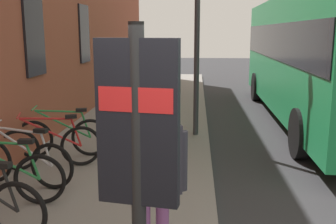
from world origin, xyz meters
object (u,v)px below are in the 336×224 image
at_px(bicycle_leaning_wall, 51,146).
at_px(bicycle_nearest_sign, 63,137).
at_px(city_bus, 319,52).
at_px(bicycle_beside_lamp, 2,177).
at_px(transit_info_sign, 138,146).
at_px(bicycle_far_end, 22,161).
at_px(pedestrian_crossing_street, 173,94).
at_px(pedestrian_by_facade, 153,171).

relative_size(bicycle_leaning_wall, bicycle_nearest_sign, 0.98).
bearing_deg(bicycle_leaning_wall, city_bus, -51.72).
bearing_deg(bicycle_leaning_wall, bicycle_beside_lamp, 175.32).
bearing_deg(transit_info_sign, bicycle_far_end, 36.14).
relative_size(bicycle_far_end, pedestrian_crossing_street, 1.03).
relative_size(bicycle_beside_lamp, transit_info_sign, 0.74).
bearing_deg(pedestrian_crossing_street, bicycle_nearest_sign, 120.65).
xyz_separation_m(bicycle_leaning_wall, pedestrian_by_facade, (-2.96, -2.11, 0.68)).
bearing_deg(bicycle_leaning_wall, pedestrian_crossing_street, -47.85).
bearing_deg(pedestrian_by_facade, city_bus, -26.08).
relative_size(bicycle_far_end, transit_info_sign, 0.73).
bearing_deg(transit_info_sign, pedestrian_by_facade, 0.88).
bearing_deg(pedestrian_by_facade, transit_info_sign, -179.12).
relative_size(bicycle_far_end, bicycle_nearest_sign, 1.00).
height_order(bicycle_beside_lamp, transit_info_sign, transit_info_sign).
distance_m(transit_info_sign, pedestrian_by_facade, 1.12).
relative_size(bicycle_beside_lamp, pedestrian_by_facade, 1.01).
bearing_deg(pedestrian_by_facade, pedestrian_crossing_street, 1.17).
relative_size(bicycle_far_end, pedestrian_by_facade, 1.00).
relative_size(pedestrian_crossing_street, pedestrian_by_facade, 0.97).
bearing_deg(city_bus, bicycle_beside_lamp, 135.76).
relative_size(bicycle_far_end, city_bus, 0.17).
distance_m(bicycle_far_end, transit_info_sign, 4.04).
distance_m(bicycle_beside_lamp, bicycle_nearest_sign, 2.14).
distance_m(bicycle_far_end, city_bus, 8.17).
relative_size(bicycle_far_end, bicycle_leaning_wall, 1.03).
relative_size(bicycle_beside_lamp, bicycle_leaning_wall, 1.04).
relative_size(city_bus, pedestrian_crossing_street, 6.17).
height_order(bicycle_far_end, transit_info_sign, transit_info_sign).
xyz_separation_m(transit_info_sign, pedestrian_crossing_street, (5.77, 0.11, -0.56)).
distance_m(bicycle_beside_lamp, pedestrian_by_facade, 2.75).
distance_m(bicycle_far_end, bicycle_leaning_wall, 0.84).
bearing_deg(bicycle_far_end, city_bus, -47.73).
height_order(bicycle_leaning_wall, bicycle_nearest_sign, same).
bearing_deg(pedestrian_by_facade, bicycle_beside_lamp, 56.94).
bearing_deg(transit_info_sign, city_bus, -23.32).
distance_m(bicycle_leaning_wall, pedestrian_crossing_street, 2.80).
relative_size(bicycle_nearest_sign, city_bus, 0.17).
xyz_separation_m(bicycle_nearest_sign, pedestrian_by_facade, (-3.59, -2.11, 0.68)).
height_order(transit_info_sign, pedestrian_crossing_street, transit_info_sign).
relative_size(bicycle_beside_lamp, bicycle_nearest_sign, 1.01).
bearing_deg(pedestrian_crossing_street, bicycle_far_end, 140.81).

